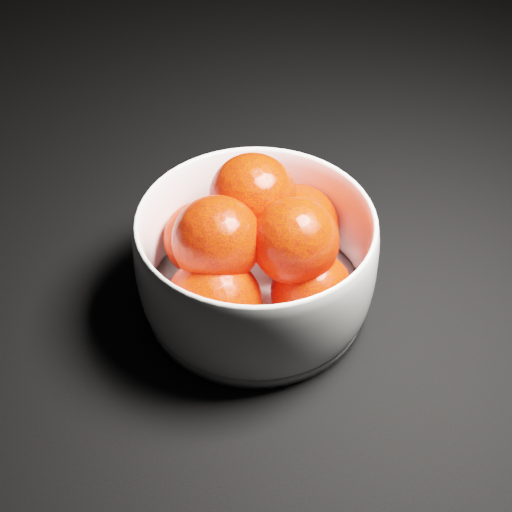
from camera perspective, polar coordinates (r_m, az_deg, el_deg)
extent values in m
cube|color=black|center=(0.73, 19.51, 0.17)|extent=(3.00, 3.00, 0.00)
cylinder|color=white|center=(0.64, 0.00, -3.23)|extent=(0.19, 0.19, 0.01)
sphere|color=#FF1A03|center=(0.65, 3.28, 2.44)|extent=(0.08, 0.08, 0.08)
sphere|color=#FF1A03|center=(0.64, -4.37, 1.37)|extent=(0.07, 0.07, 0.07)
sphere|color=#FF1A03|center=(0.58, -3.39, -3.83)|extent=(0.08, 0.08, 0.08)
sphere|color=#FF1A03|center=(0.59, 4.47, -2.85)|extent=(0.07, 0.07, 0.07)
sphere|color=#FF1A03|center=(0.61, -0.27, 4.78)|extent=(0.08, 0.08, 0.08)
sphere|color=#FF1A03|center=(0.57, -3.14, 1.27)|extent=(0.07, 0.07, 0.07)
sphere|color=#FF1A03|center=(0.57, 3.15, 1.19)|extent=(0.07, 0.07, 0.07)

